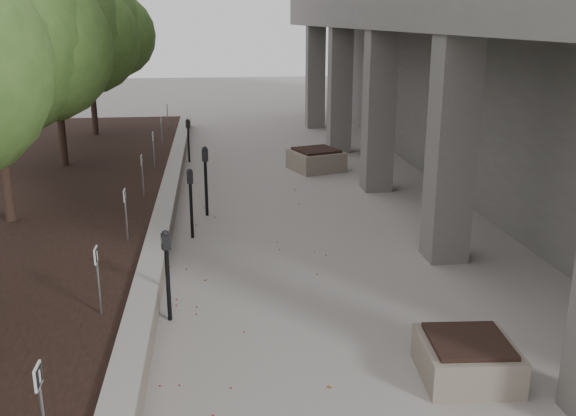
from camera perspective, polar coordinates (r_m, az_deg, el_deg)
retaining_wall at (r=14.24m, az=-10.81°, el=-0.04°), size 0.39×26.00×0.50m
crabapple_tree_4 at (r=18.12m, az=-20.13°, el=12.01°), size 4.60×4.00×5.44m
crabapple_tree_5 at (r=23.01m, az=-17.37°, el=13.02°), size 4.60×4.00×5.44m
parking_sign_2 at (r=6.33m, az=-21.11°, el=-16.76°), size 0.04×0.22×0.96m
parking_sign_3 at (r=8.93m, az=-16.61°, el=-6.29°), size 0.04×0.22×0.96m
parking_sign_4 at (r=11.73m, az=-14.29°, el=-0.64°), size 0.04×0.22×0.96m
parking_sign_5 at (r=14.61m, az=-12.87°, el=2.81°), size 0.04×0.22×0.96m
parking_sign_6 at (r=17.52m, az=-11.92°, el=5.12°), size 0.04×0.22×0.96m
parking_sign_7 at (r=20.47m, az=-11.24°, el=6.76°), size 0.04×0.22×0.96m
parking_sign_8 at (r=23.42m, az=-10.73°, el=7.99°), size 0.04×0.22×0.96m
parking_meter_2 at (r=9.37m, az=-10.72°, el=-5.99°), size 0.16×0.14×1.39m
parking_meter_3 at (r=12.82m, az=-8.66°, el=0.39°), size 0.14×0.10×1.43m
parking_meter_4 at (r=14.24m, az=-7.36°, el=2.38°), size 0.16×0.12×1.58m
parking_meter_5 at (r=19.82m, az=-8.90°, el=5.97°), size 0.16×0.13×1.35m
planter_front at (r=8.30m, az=15.72°, el=-12.79°), size 1.19×1.19×0.52m
planter_back at (r=18.66m, az=2.53°, el=4.37°), size 1.69×1.69×0.62m
berry_scatter at (r=10.53m, az=-2.65°, el=-7.14°), size 3.30×14.10×0.02m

